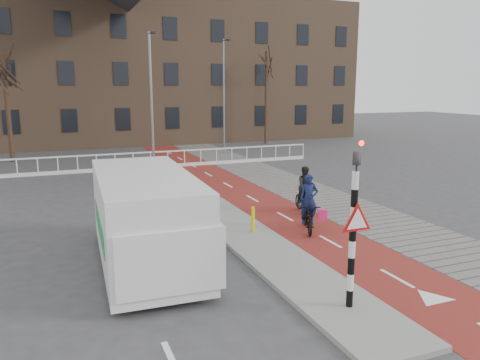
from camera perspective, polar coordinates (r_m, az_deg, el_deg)
name	(u,v)px	position (r m, az deg, el deg)	size (l,w,h in m)	color
ground	(323,273)	(12.31, 10.06, -11.07)	(120.00, 120.00, 0.00)	#38383A
bike_lane	(235,189)	(21.55, -0.58, -1.13)	(2.50, 60.00, 0.01)	maroon
sidewalk	(289,185)	(22.69, 6.02, -0.55)	(3.00, 60.00, 0.01)	slate
curb_island	(239,230)	(15.36, -0.10, -6.08)	(1.80, 16.00, 0.12)	gray
traffic_signal	(354,221)	(9.76, 13.72, -4.85)	(0.80, 0.80, 3.68)	black
bollard	(253,220)	(14.82, 1.59, -4.85)	(0.12, 0.12, 0.82)	#D7CC0B
cyclist_near	(309,212)	(15.40, 8.36, -3.92)	(1.27, 1.89, 1.87)	black
cyclist_far	(306,194)	(17.57, 8.00, -1.66)	(0.75, 1.62, 1.75)	black
van	(146,218)	(12.44, -11.45, -4.54)	(2.53, 5.83, 2.47)	silver
railing	(78,168)	(26.99, -19.17, 1.43)	(28.00, 0.10, 0.99)	silver
townhouse_row	(87,47)	(41.85, -18.15, 15.12)	(46.00, 10.00, 15.90)	#7F6047
tree_mid	(8,110)	(32.43, -26.45, 7.69)	(0.28, 0.28, 6.51)	#301E15
tree_right	(266,98)	(38.71, 3.19, 9.93)	(0.21, 0.21, 7.43)	#301E15
streetlight_near	(152,109)	(23.11, -10.70, 8.50)	(0.12, 0.12, 7.18)	slate
streetlight_right	(224,97)	(33.10, -1.99, 10.05)	(0.12, 0.12, 7.83)	slate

